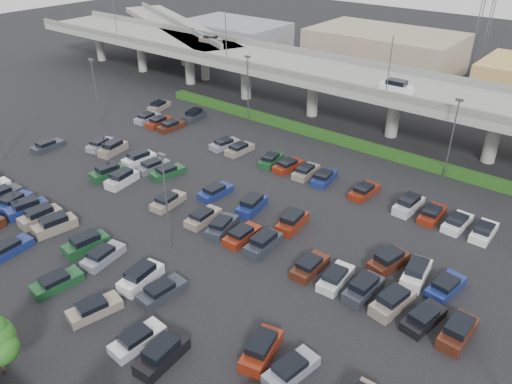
{
  "coord_description": "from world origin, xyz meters",
  "views": [
    {
      "loc": [
        32.05,
        -34.77,
        29.46
      ],
      "look_at": [
        1.95,
        3.32,
        2.0
      ],
      "focal_mm": 35.0,
      "sensor_mm": 36.0,
      "label": 1
    }
  ],
  "objects": [
    {
      "name": "ground",
      "position": [
        0.0,
        0.0,
        0.0
      ],
      "size": [
        280.0,
        280.0,
        0.0
      ],
      "primitive_type": "plane",
      "color": "black"
    },
    {
      "name": "overpass",
      "position": [
        -0.21,
        31.99,
        6.97
      ],
      "size": [
        150.0,
        13.0,
        15.8
      ],
      "color": "gray",
      "rests_on": "ground"
    },
    {
      "name": "on_ramp",
      "position": [
        -52.1,
        43.05,
        6.86
      ],
      "size": [
        50.93,
        30.13,
        8.8
      ],
      "color": "gray",
      "rests_on": "ground"
    },
    {
      "name": "hedge",
      "position": [
        0.0,
        25.0,
        0.55
      ],
      "size": [
        66.0,
        1.6,
        1.1
      ],
      "primitive_type": "cube",
      "color": "#173B11",
      "rests_on": "ground"
    },
    {
      "name": "parked_cars",
      "position": [
        -1.77,
        -3.45,
        0.63
      ],
      "size": [
        63.06,
        41.68,
        1.67
      ],
      "color": "maroon",
      "rests_on": "ground"
    },
    {
      "name": "light_poles",
      "position": [
        -4.13,
        2.0,
        6.24
      ],
      "size": [
        66.9,
        48.38,
        10.3
      ],
      "color": "#505156",
      "rests_on": "ground"
    },
    {
      "name": "distant_buildings",
      "position": [
        12.38,
        61.81,
        3.74
      ],
      "size": [
        138.0,
        24.0,
        9.0
      ],
      "color": "slate",
      "rests_on": "ground"
    }
  ]
}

